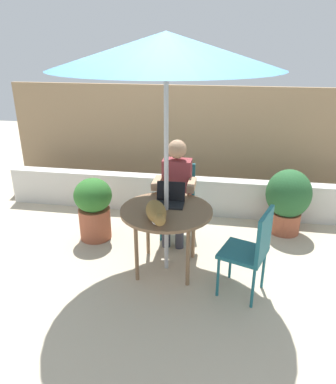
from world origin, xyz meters
name	(u,v)px	position (x,y,z in m)	size (l,w,h in m)	color
ground_plane	(166,267)	(0.00, 0.00, 0.00)	(14.00, 14.00, 0.00)	#BCAD93
fence_back	(191,141)	(0.00, 2.22, 0.85)	(5.75, 0.08, 1.69)	#937756
planter_wall_low	(184,195)	(0.00, 1.44, 0.26)	(5.18, 0.20, 0.52)	beige
patio_table	(166,215)	(0.00, 0.00, 0.64)	(0.95, 0.95, 0.70)	brown
patio_umbrella	(166,51)	(0.00, 0.00, 2.21)	(2.07, 2.07, 2.37)	#B7B7BC
chair_occupied	(178,194)	(0.00, 0.83, 0.53)	(0.40, 0.40, 0.90)	#1E606B
chair_empty	(253,247)	(0.86, -0.31, 0.53)	(0.51, 0.51, 0.90)	#1E606B
person_seated	(176,186)	(0.00, 0.67, 0.70)	(0.48, 0.48, 1.24)	maroon
laptop	(170,198)	(0.01, 0.16, 0.76)	(0.30, 0.26, 0.21)	black
cat	(156,213)	(-0.05, -0.26, 0.79)	(0.32, 0.63, 0.17)	olive
potted_plant_near_fence	(94,207)	(-0.99, 0.51, 0.42)	(0.46, 0.46, 0.78)	#9E5138
potted_plant_by_chair	(288,198)	(1.36, 1.06, 0.47)	(0.56, 0.56, 0.84)	#9E5138
potted_plant_corner	(280,192)	(1.34, 1.63, 0.32)	(0.32, 0.32, 0.58)	#595654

